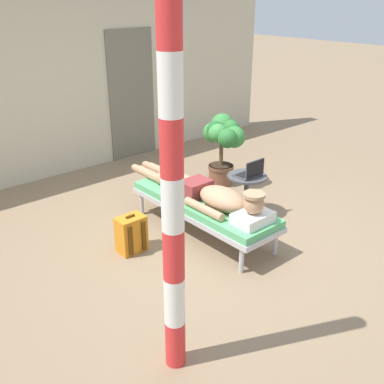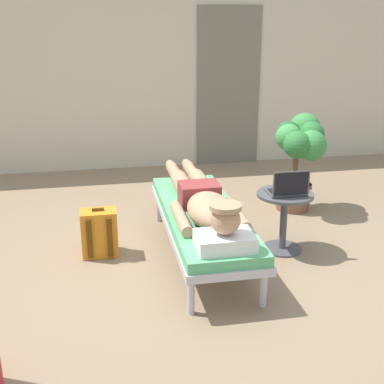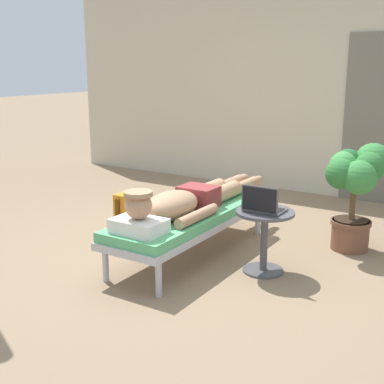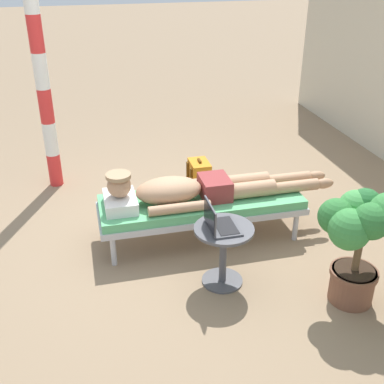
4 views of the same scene
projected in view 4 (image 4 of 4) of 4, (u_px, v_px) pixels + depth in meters
ground_plane at (185, 237)px, 4.63m from camera, size 40.00×40.00×0.00m
lounge_chair at (201, 205)px, 4.48m from camera, size 0.62×1.90×0.42m
person_reclining at (194, 189)px, 4.39m from camera, size 0.53×2.17×0.33m
side_table at (223, 246)px, 3.86m from camera, size 0.48×0.48×0.52m
laptop at (218, 222)px, 3.75m from camera, size 0.31×0.24×0.23m
backpack at (200, 179)px, 5.32m from camera, size 0.30×0.26×0.42m
potted_plant at (363, 230)px, 3.51m from camera, size 0.52×0.60×0.99m
porch_post at (41, 71)px, 5.04m from camera, size 0.15×0.15×2.64m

